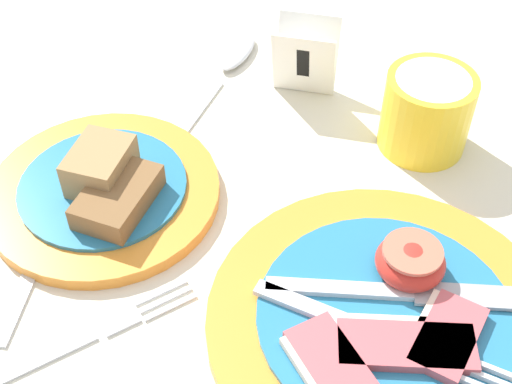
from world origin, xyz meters
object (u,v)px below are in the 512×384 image
Objects in this scene: number_card at (305,58)px; fork_on_cloth at (72,343)px; bread_plate at (105,189)px; teaspoon_by_saucer at (227,67)px; breakfast_plate at (388,319)px; sugar_cup at (427,110)px.

number_card is 0.48× the size of fork_on_cloth.
teaspoon_by_saucer is at bearing 80.88° from bread_plate.
teaspoon_by_saucer is at bearing 130.69° from breakfast_plate.
fork_on_cloth is (-0.07, -0.34, -0.04)m from number_card.
sugar_cup is at bearing 6.34° from fork_on_cloth.
teaspoon_by_saucer is (-0.08, 0.00, -0.03)m from number_card.
bread_plate is at bearing -126.30° from number_card.
fork_on_cloth is (-0.20, -0.29, -0.04)m from sugar_cup.
sugar_cup is 0.13m from number_card.
fork_on_cloth is (-0.21, -0.09, -0.01)m from breakfast_plate.
bread_plate is at bearing 57.54° from fork_on_cloth.
bread_plate reaches higher than fork_on_cloth.
teaspoon_by_saucer is 0.34m from fork_on_cloth.
bread_plate is 1.01× the size of teaspoon_by_saucer.
number_card reaches higher than bread_plate.
breakfast_plate is at bearing -86.89° from sugar_cup.
teaspoon_by_saucer is 1.28× the size of fork_on_cloth.
sugar_cup is (-0.01, 0.21, 0.03)m from breakfast_plate.
bread_plate is 0.21m from teaspoon_by_saucer.
fork_on_cloth is at bearing -72.56° from bread_plate.
sugar_cup is 0.41× the size of teaspoon_by_saucer.
breakfast_plate is 0.29m from number_card.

